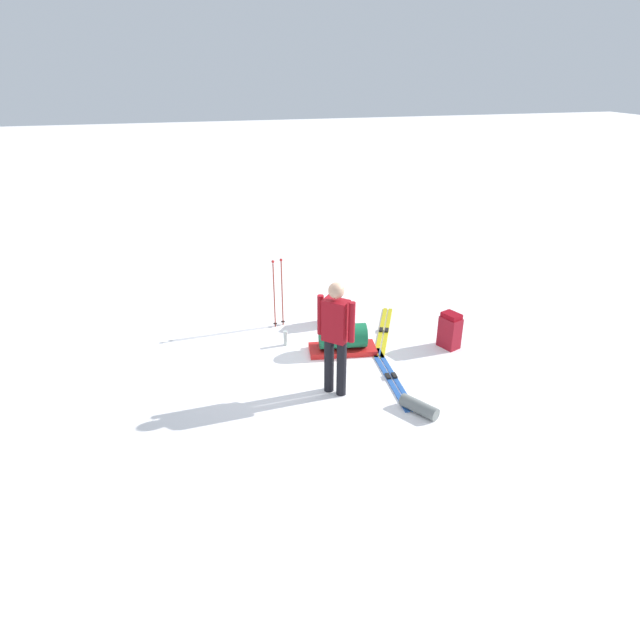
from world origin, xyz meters
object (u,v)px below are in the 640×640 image
(ski_pair_near, at_px, (391,377))
(sleeping_mat_rolled, at_px, (419,407))
(thermos_bottle, at_px, (286,338))
(ski_pair_far, at_px, (384,331))
(gear_sled, at_px, (343,340))
(backpack_bright, at_px, (332,310))
(backpack_large_dark, at_px, (450,331))
(skier_standing, at_px, (336,333))
(ski_poles_planted_near, at_px, (278,290))

(ski_pair_near, relative_size, sleeping_mat_rolled, 3.32)
(sleeping_mat_rolled, height_order, thermos_bottle, thermos_bottle)
(ski_pair_far, distance_m, gear_sled, 1.08)
(ski_pair_far, distance_m, backpack_bright, 1.01)
(ski_pair_near, distance_m, backpack_large_dark, 1.49)
(backpack_large_dark, bearing_deg, ski_pair_far, -43.52)
(sleeping_mat_rolled, bearing_deg, backpack_large_dark, -128.00)
(backpack_bright, relative_size, gear_sled, 0.47)
(gear_sled, xyz_separation_m, sleeping_mat_rolled, (-0.50, 1.91, -0.13))
(ski_pair_near, bearing_deg, gear_sled, -63.95)
(ski_pair_far, height_order, sleeping_mat_rolled, sleeping_mat_rolled)
(ski_pair_near, height_order, thermos_bottle, thermos_bottle)
(backpack_large_dark, height_order, thermos_bottle, backpack_large_dark)
(skier_standing, relative_size, ski_pair_far, 0.92)
(sleeping_mat_rolled, relative_size, thermos_bottle, 2.12)
(backpack_bright, distance_m, thermos_bottle, 1.16)
(gear_sled, relative_size, sleeping_mat_rolled, 2.08)
(ski_pair_far, bearing_deg, backpack_bright, -35.25)
(skier_standing, distance_m, thermos_bottle, 1.84)
(backpack_large_dark, bearing_deg, ski_poles_planted_near, -30.36)
(backpack_bright, height_order, sleeping_mat_rolled, backpack_bright)
(skier_standing, height_order, ski_poles_planted_near, skier_standing)
(sleeping_mat_rolled, distance_m, thermos_bottle, 2.74)
(ski_pair_near, relative_size, backpack_large_dark, 2.96)
(ski_pair_near, bearing_deg, ski_pair_far, -106.89)
(ski_pair_far, relative_size, backpack_bright, 3.43)
(ski_pair_far, bearing_deg, gear_sled, 29.08)
(ski_pair_near, height_order, ski_poles_planted_near, ski_poles_planted_near)
(backpack_bright, distance_m, sleeping_mat_rolled, 3.02)
(skier_standing, distance_m, ski_pair_far, 2.34)
(ski_pair_far, relative_size, sleeping_mat_rolled, 3.35)
(skier_standing, xyz_separation_m, backpack_bright, (-0.58, -2.21, -0.69))
(backpack_bright, xyz_separation_m, ski_poles_planted_near, (0.95, -0.15, 0.44))
(skier_standing, bearing_deg, ski_pair_near, -170.47)
(ski_poles_planted_near, distance_m, sleeping_mat_rolled, 3.46)
(skier_standing, xyz_separation_m, ski_pair_near, (-0.93, -0.16, -0.94))
(gear_sled, bearing_deg, ski_pair_far, -150.92)
(backpack_large_dark, distance_m, ski_poles_planted_near, 3.03)
(ski_pair_far, relative_size, gear_sled, 1.61)
(sleeping_mat_rolled, bearing_deg, ski_pair_far, -99.86)
(thermos_bottle, bearing_deg, backpack_large_dark, 163.96)
(thermos_bottle, bearing_deg, skier_standing, 104.15)
(backpack_bright, xyz_separation_m, gear_sled, (0.12, 1.08, -0.04))
(ski_pair_far, bearing_deg, ski_pair_near, 73.11)
(thermos_bottle, bearing_deg, ski_pair_far, -178.52)
(skier_standing, height_order, gear_sled, skier_standing)
(ski_pair_far, bearing_deg, thermos_bottle, 1.48)
(ski_pair_far, bearing_deg, sleeping_mat_rolled, 80.14)
(ski_pair_near, bearing_deg, thermos_bottle, -47.16)
(ski_pair_near, distance_m, ski_poles_planted_near, 2.65)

